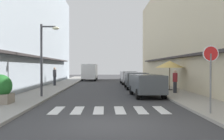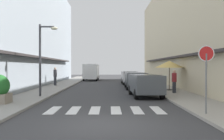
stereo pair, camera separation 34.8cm
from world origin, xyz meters
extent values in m
plane|color=#38383A|center=(0.00, 15.61, 0.00)|extent=(85.86, 85.86, 0.00)
cube|color=gray|center=(-4.86, 15.61, 0.06)|extent=(2.53, 54.64, 0.12)
cube|color=#9E998E|center=(4.86, 15.61, 0.06)|extent=(2.53, 54.64, 0.12)
cube|color=#939EA8|center=(-8.63, 16.56, 5.99)|extent=(5.00, 37.12, 11.97)
cube|color=#332D2D|center=(-5.88, 16.56, 2.80)|extent=(0.50, 25.99, 0.16)
cube|color=beige|center=(8.63, 16.56, 5.67)|extent=(5.00, 37.12, 11.34)
cube|color=#332D2D|center=(5.88, 16.56, 2.80)|extent=(0.50, 25.99, 0.16)
cube|color=silver|center=(-2.38, 3.06, 0.01)|extent=(0.45, 2.20, 0.01)
cube|color=silver|center=(-1.43, 3.06, 0.01)|extent=(0.45, 2.20, 0.01)
cube|color=silver|center=(-0.48, 3.06, 0.01)|extent=(0.45, 2.20, 0.01)
cube|color=silver|center=(0.47, 3.06, 0.01)|extent=(0.45, 2.20, 0.01)
cube|color=silver|center=(1.42, 3.06, 0.01)|extent=(0.45, 2.20, 0.01)
cube|color=silver|center=(2.38, 3.06, 0.01)|extent=(0.45, 2.20, 0.01)
cube|color=#4C5156|center=(2.54, 8.46, 0.89)|extent=(1.92, 4.37, 1.13)
cube|color=black|center=(2.54, 8.24, 1.19)|extent=(1.57, 2.47, 0.56)
cylinder|color=black|center=(1.69, 9.84, 0.32)|extent=(0.25, 0.65, 0.64)
cylinder|color=black|center=(3.28, 9.91, 0.32)|extent=(0.25, 0.65, 0.64)
cylinder|color=black|center=(1.81, 7.01, 0.32)|extent=(0.25, 0.65, 0.64)
cylinder|color=black|center=(3.40, 7.07, 0.32)|extent=(0.25, 0.65, 0.64)
cube|color=#4C5156|center=(2.54, 14.70, 0.89)|extent=(1.81, 4.38, 1.13)
cube|color=black|center=(2.54, 14.48, 1.19)|extent=(1.50, 2.46, 0.56)
cylinder|color=black|center=(1.77, 16.15, 0.32)|extent=(0.23, 0.64, 0.64)
cylinder|color=black|center=(3.36, 16.13, 0.32)|extent=(0.23, 0.64, 0.64)
cylinder|color=black|center=(1.73, 13.27, 0.32)|extent=(0.23, 0.64, 0.64)
cylinder|color=black|center=(3.32, 13.25, 0.32)|extent=(0.23, 0.64, 0.64)
cube|color=silver|center=(2.54, 21.20, 0.89)|extent=(1.80, 4.15, 1.13)
cube|color=black|center=(2.54, 20.99, 1.19)|extent=(1.50, 2.33, 0.56)
cylinder|color=black|center=(1.73, 22.55, 0.32)|extent=(0.23, 0.64, 0.64)
cylinder|color=black|center=(3.32, 22.57, 0.32)|extent=(0.23, 0.64, 0.64)
cylinder|color=black|center=(1.77, 19.82, 0.32)|extent=(0.23, 0.64, 0.64)
cylinder|color=black|center=(3.36, 19.84, 0.32)|extent=(0.23, 0.64, 0.64)
cube|color=silver|center=(-2.39, 29.53, 1.34)|extent=(2.08, 5.45, 2.03)
cube|color=black|center=(-2.39, 29.26, 2.09)|extent=(1.71, 3.06, 0.56)
cylinder|color=black|center=(-3.25, 31.33, 0.32)|extent=(0.24, 0.65, 0.64)
cylinder|color=black|center=(-1.46, 31.29, 0.32)|extent=(0.24, 0.65, 0.64)
cylinder|color=black|center=(-3.33, 27.77, 0.32)|extent=(0.24, 0.65, 0.64)
cylinder|color=black|center=(-1.54, 27.72, 0.32)|extent=(0.24, 0.65, 0.64)
cylinder|color=slate|center=(4.00, 1.45, 1.31)|extent=(0.07, 0.07, 2.37)
cylinder|color=red|center=(4.00, 1.45, 2.49)|extent=(0.64, 0.03, 0.64)
torus|color=white|center=(4.00, 1.45, 2.49)|extent=(0.65, 0.05, 0.65)
cylinder|color=#38383D|center=(-4.19, 7.81, 2.39)|extent=(0.14, 0.14, 4.54)
cylinder|color=#38383D|center=(-3.74, 7.81, 4.51)|extent=(0.90, 0.10, 0.10)
ellipsoid|color=beige|center=(-3.29, 7.81, 4.41)|extent=(0.44, 0.28, 0.20)
cylinder|color=#262626|center=(4.98, 12.08, 0.15)|extent=(0.48, 0.48, 0.06)
cylinder|color=#4C3823|center=(4.98, 12.08, 1.15)|extent=(0.06, 0.06, 2.06)
cone|color=#D8B259|center=(4.98, 12.08, 2.18)|extent=(2.29, 2.29, 0.55)
cylinder|color=#282B33|center=(4.81, 9.81, 0.51)|extent=(0.26, 0.26, 0.79)
cylinder|color=maroon|center=(4.81, 9.81, 1.22)|extent=(0.34, 0.34, 0.63)
sphere|color=tan|center=(4.81, 9.81, 1.64)|extent=(0.21, 0.21, 0.21)
cylinder|color=#282B33|center=(-5.22, 17.58, 0.56)|extent=(0.26, 0.26, 0.87)
cylinder|color=#333338|center=(-5.22, 17.58, 1.34)|extent=(0.34, 0.34, 0.69)
sphere|color=tan|center=(-5.22, 17.58, 1.80)|extent=(0.24, 0.24, 0.24)
camera|label=1|loc=(-0.19, -8.91, 1.96)|focal=42.40mm
camera|label=2|loc=(0.16, -8.91, 1.96)|focal=42.40mm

